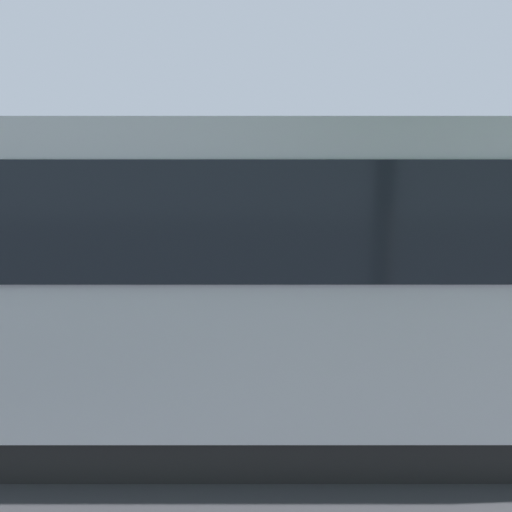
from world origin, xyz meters
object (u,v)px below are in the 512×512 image
(spectator_left, at_px, (255,278))
(parked_motorcycle_silver, at_px, (130,324))
(tour_bus, at_px, (233,282))
(spectator_far_left, at_px, (307,280))
(spectator_right, at_px, (141,285))
(traffic_cone, at_px, (329,267))
(spectator_centre, at_px, (197,282))
(stunt_motorcycle, at_px, (258,258))

(spectator_left, height_order, parked_motorcycle_silver, spectator_left)
(parked_motorcycle_silver, bearing_deg, tour_bus, 130.74)
(spectator_left, bearing_deg, spectator_far_left, -171.65)
(spectator_far_left, xyz_separation_m, spectator_right, (2.93, 0.37, -0.01))
(spectator_right, height_order, traffic_cone, spectator_right)
(parked_motorcycle_silver, xyz_separation_m, traffic_cone, (-4.12, -6.04, -0.18))
(tour_bus, distance_m, parked_motorcycle_silver, 3.00)
(tour_bus, bearing_deg, traffic_cone, -105.89)
(spectator_far_left, height_order, spectator_left, spectator_left)
(spectator_right, xyz_separation_m, parked_motorcycle_silver, (0.03, 0.68, -0.50))
(spectator_centre, distance_m, stunt_motorcycle, 5.11)
(spectator_left, relative_size, parked_motorcycle_silver, 0.86)
(tour_bus, relative_size, spectator_right, 6.56)
(tour_bus, bearing_deg, stunt_motorcycle, -91.70)
(parked_motorcycle_silver, bearing_deg, stunt_motorcycle, -109.34)
(spectator_far_left, bearing_deg, tour_bus, 69.83)
(spectator_right, bearing_deg, spectator_left, -173.51)
(spectator_left, distance_m, parked_motorcycle_silver, 2.28)
(spectator_right, xyz_separation_m, traffic_cone, (-4.09, -5.36, -0.68))
(tour_bus, relative_size, spectator_left, 6.18)
(parked_motorcycle_silver, bearing_deg, spectator_centre, -139.32)
(spectator_left, bearing_deg, tour_bus, 86.11)
(spectator_centre, bearing_deg, spectator_far_left, -173.99)
(spectator_left, relative_size, stunt_motorcycle, 0.90)
(spectator_left, xyz_separation_m, spectator_right, (1.98, 0.23, -0.07))
(tour_bus, bearing_deg, parked_motorcycle_silver, -49.26)
(tour_bus, distance_m, spectator_left, 3.07)
(tour_bus, distance_m, spectator_right, 3.37)
(spectator_left, height_order, spectator_right, spectator_left)
(spectator_centre, bearing_deg, parked_motorcycle_silver, 40.68)
(parked_motorcycle_silver, distance_m, traffic_cone, 7.31)
(spectator_far_left, relative_size, parked_motorcycle_silver, 0.81)
(spectator_left, bearing_deg, spectator_centre, 3.85)
(stunt_motorcycle, relative_size, traffic_cone, 3.13)
(spectator_centre, height_order, spectator_right, spectator_centre)
(tour_bus, relative_size, spectator_centre, 6.44)
(stunt_motorcycle, bearing_deg, spectator_far_left, 100.92)
(spectator_far_left, relative_size, spectator_centre, 0.98)
(spectator_right, relative_size, traffic_cone, 2.64)
(spectator_left, relative_size, traffic_cone, 2.80)
(tour_bus, height_order, stunt_motorcycle, tour_bus)
(spectator_centre, relative_size, traffic_cone, 2.69)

